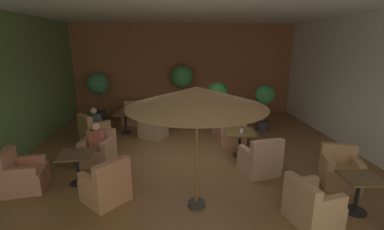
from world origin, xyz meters
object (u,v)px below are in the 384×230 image
armchair_rear_right_east (155,128)px  cafe_table_front_left (240,136)px  armchair_front_left_north (231,132)px  patio_umbrella_tall_red (197,98)px  cafe_table_mid_center (359,187)px  iced_drink_cup (242,131)px  potted_tree_right_corner (264,100)px  armchair_mid_center_east (340,171)px  cafe_table_rear_right (125,117)px  armchair_front_right_east (98,151)px  armchair_front_left_east (260,160)px  potted_tree_mid_right (182,81)px  potted_tree_mid_left (217,97)px  armchair_rear_right_north (94,131)px  armchair_front_right_north (106,186)px  potted_tree_left_corner (98,87)px  patron_by_window (96,136)px  armchair_rear_right_south (133,115)px  cafe_table_front_right (77,161)px  armchair_mid_center_south (311,206)px  armchair_front_right_south (22,175)px  patron_blue_shirt (94,119)px

armchair_rear_right_east → cafe_table_front_left: bearing=-35.3°
armchair_front_left_north → patio_umbrella_tall_red: (-1.36, -3.30, 1.78)m
armchair_front_left_north → cafe_table_mid_center: size_ratio=1.20×
cafe_table_mid_center → iced_drink_cup: bearing=120.6°
potted_tree_right_corner → cafe_table_mid_center: bearing=-88.2°
armchair_mid_center_east → cafe_table_rear_right: 6.52m
armchair_front_right_east → armchair_mid_center_east: 5.72m
armchair_front_left_east → armchair_rear_right_east: armchair_front_left_east is taller
potted_tree_mid_right → potted_tree_mid_left: bearing=-59.3°
cafe_table_front_left → iced_drink_cup: 0.20m
armchair_rear_right_north → armchair_front_right_north: bearing=-70.9°
armchair_front_right_east → potted_tree_mid_left: (3.42, 2.17, 0.92)m
potted_tree_left_corner → patron_by_window: (0.95, -4.01, -0.63)m
cafe_table_rear_right → armchair_rear_right_south: bearing=86.8°
cafe_table_front_right → potted_tree_left_corner: 5.17m
armchair_mid_center_south → patron_by_window: size_ratio=1.45×
armchair_front_right_south → armchair_rear_right_east: armchair_front_right_south is taller
cafe_table_front_left → patron_by_window: 3.73m
armchair_front_right_east → potted_tree_left_corner: bearing=103.5°
patron_blue_shirt → potted_tree_mid_right: bearing=40.5°
armchair_front_left_east → armchair_front_right_north: size_ratio=0.90×
armchair_rear_right_north → cafe_table_front_right: bearing=-81.4°
armchair_rear_right_east → potted_tree_right_corner: bearing=7.2°
cafe_table_mid_center → cafe_table_rear_right: bearing=135.5°
cafe_table_front_right → patron_blue_shirt: 2.76m
cafe_table_front_left → potted_tree_mid_right: 4.28m
armchair_front_right_north → patron_blue_shirt: (-1.16, 3.48, 0.38)m
armchair_front_left_north → armchair_mid_center_south: 3.96m
cafe_table_front_left → armchair_front_right_north: 3.67m
armchair_mid_center_east → iced_drink_cup: size_ratio=8.04×
patron_by_window → patio_umbrella_tall_red: bearing=-41.0°
armchair_mid_center_south → patron_by_window: (-4.27, 2.67, 0.42)m
patron_by_window → cafe_table_mid_center: bearing=-24.9°
potted_tree_right_corner → patron_blue_shirt: potted_tree_right_corner is taller
cafe_table_mid_center → potted_tree_mid_left: bearing=111.4°
armchair_front_right_east → iced_drink_cup: size_ratio=8.01×
armchair_front_right_east → armchair_rear_right_south: 3.55m
cafe_table_front_left → armchair_front_left_east: armchair_front_left_east is taller
potted_tree_left_corner → armchair_front_left_east: bearing=-44.7°
armchair_front_left_north → cafe_table_front_right: size_ratio=1.14×
cafe_table_mid_center → patron_blue_shirt: patron_blue_shirt is taller
armchair_front_right_east → cafe_table_rear_right: bearing=82.9°
cafe_table_front_right → potted_tree_mid_left: bearing=42.2°
armchair_front_left_east → armchair_front_right_south: size_ratio=1.05×
patron_by_window → iced_drink_cup: patron_by_window is taller
armchair_rear_right_south → patio_umbrella_tall_red: patio_umbrella_tall_red is taller
armchair_front_right_south → patron_by_window: (1.23, 1.22, 0.41)m
cafe_table_front_right → armchair_front_right_east: armchair_front_right_east is taller
patio_umbrella_tall_red → patron_by_window: size_ratio=3.94×
armchair_front_right_east → potted_tree_mid_right: (2.29, 4.07, 1.23)m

